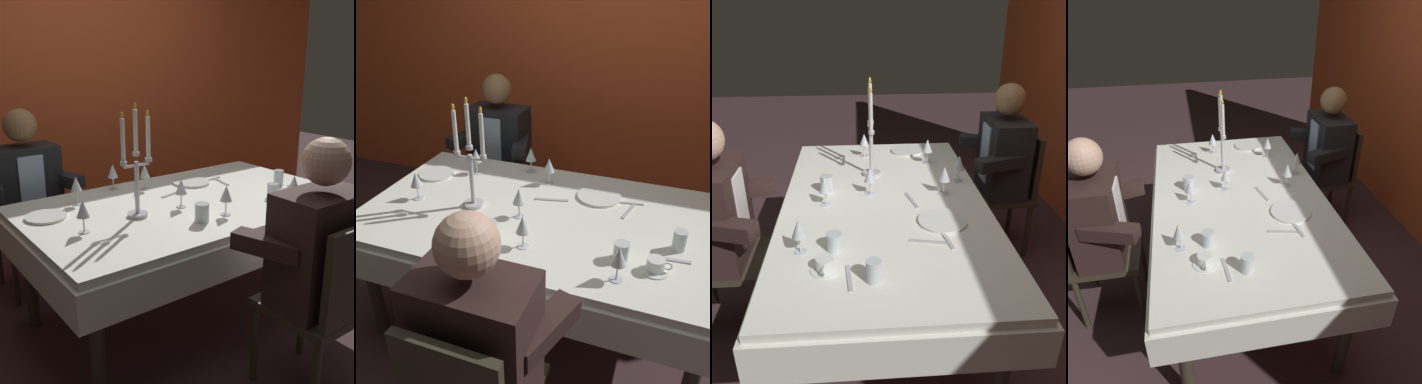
% 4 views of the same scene
% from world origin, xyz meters
% --- Properties ---
extents(ground_plane, '(12.00, 12.00, 0.00)m').
position_xyz_m(ground_plane, '(0.00, 0.00, 0.00)').
color(ground_plane, '#402B2E').
extents(back_wall, '(6.00, 0.12, 2.70)m').
position_xyz_m(back_wall, '(0.00, 1.66, 1.35)').
color(back_wall, '#DF582B').
rests_on(back_wall, ground_plane).
extents(dining_table, '(1.94, 1.14, 0.74)m').
position_xyz_m(dining_table, '(0.00, 0.00, 0.62)').
color(dining_table, white).
rests_on(dining_table, ground_plane).
extents(candelabra, '(0.19, 0.11, 0.60)m').
position_xyz_m(candelabra, '(-0.38, -0.06, 0.99)').
color(candelabra, silver).
rests_on(candelabra, dining_table).
extents(dinner_plate_0, '(0.22, 0.22, 0.01)m').
position_xyz_m(dinner_plate_0, '(-0.78, 0.21, 0.75)').
color(dinner_plate_0, white).
rests_on(dinner_plate_0, dining_table).
extents(dinner_plate_1, '(0.25, 0.25, 0.01)m').
position_xyz_m(dinner_plate_1, '(0.24, 0.27, 0.75)').
color(dinner_plate_1, white).
rests_on(dinner_plate_1, dining_table).
extents(wine_glass_0, '(0.07, 0.07, 0.16)m').
position_xyz_m(wine_glass_0, '(-0.55, 0.32, 0.86)').
color(wine_glass_0, silver).
rests_on(wine_glass_0, dining_table).
extents(wine_glass_1, '(0.07, 0.07, 0.16)m').
position_xyz_m(wine_glass_1, '(0.46, -0.40, 0.85)').
color(wine_glass_1, silver).
rests_on(wine_glass_1, dining_table).
extents(wine_glass_2, '(0.07, 0.07, 0.16)m').
position_xyz_m(wine_glass_2, '(-0.24, 0.46, 0.86)').
color(wine_glass_2, silver).
rests_on(wine_glass_2, dining_table).
extents(wine_glass_3, '(0.07, 0.07, 0.16)m').
position_xyz_m(wine_glass_3, '(0.02, -0.32, 0.85)').
color(wine_glass_3, silver).
rests_on(wine_glass_3, dining_table).
extents(wine_glass_4, '(0.07, 0.07, 0.16)m').
position_xyz_m(wine_glass_4, '(-0.10, -0.08, 0.85)').
color(wine_glass_4, silver).
rests_on(wine_glass_4, dining_table).
extents(wine_glass_5, '(0.07, 0.07, 0.16)m').
position_xyz_m(wine_glass_5, '(-0.71, -0.09, 0.85)').
color(wine_glass_5, silver).
rests_on(wine_glass_5, dining_table).
extents(wine_glass_6, '(0.07, 0.07, 0.16)m').
position_xyz_m(wine_glass_6, '(-0.08, 0.34, 0.86)').
color(wine_glass_6, silver).
rests_on(wine_glass_6, dining_table).
extents(water_tumbler_0, '(0.06, 0.06, 0.10)m').
position_xyz_m(water_tumbler_0, '(0.69, -0.09, 0.79)').
color(water_tumbler_0, silver).
rests_on(water_tumbler_0, dining_table).
extents(water_tumbler_1, '(0.07, 0.07, 0.08)m').
position_xyz_m(water_tumbler_1, '(0.46, -0.25, 0.78)').
color(water_tumbler_1, silver).
rests_on(water_tumbler_1, dining_table).
extents(water_tumbler_2, '(0.07, 0.07, 0.10)m').
position_xyz_m(water_tumbler_2, '(-0.15, -0.32, 0.79)').
color(water_tumbler_2, silver).
rests_on(water_tumbler_2, dining_table).
extents(coffee_cup_0, '(0.13, 0.12, 0.06)m').
position_xyz_m(coffee_cup_0, '(0.61, -0.28, 0.77)').
color(coffee_cup_0, white).
rests_on(coffee_cup_0, dining_table).
extents(fork_0, '(0.17, 0.04, 0.01)m').
position_xyz_m(fork_0, '(0.41, 0.26, 0.74)').
color(fork_0, '#B7B7BC').
rests_on(fork_0, dining_table).
extents(knife_1, '(0.19, 0.06, 0.01)m').
position_xyz_m(knife_1, '(-0.00, 0.15, 0.74)').
color(knife_1, '#B7B7BC').
rests_on(knife_1, dining_table).
extents(fork_2, '(0.05, 0.17, 0.01)m').
position_xyz_m(fork_2, '(0.42, 0.17, 0.74)').
color(fork_2, '#B7B7BC').
rests_on(fork_2, dining_table).
extents(fork_3, '(0.17, 0.03, 0.01)m').
position_xyz_m(fork_3, '(0.67, -0.19, 0.74)').
color(fork_3, '#B7B7BC').
rests_on(fork_3, dining_table).
extents(seated_diner_0, '(0.63, 0.48, 1.24)m').
position_xyz_m(seated_diner_0, '(-0.66, 0.89, 0.74)').
color(seated_diner_0, '#352F21').
rests_on(seated_diner_0, ground_plane).
extents(seated_diner_1, '(0.63, 0.48, 1.24)m').
position_xyz_m(seated_diner_1, '(0.06, -0.89, 0.74)').
color(seated_diner_1, '#352F21').
rests_on(seated_diner_1, ground_plane).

